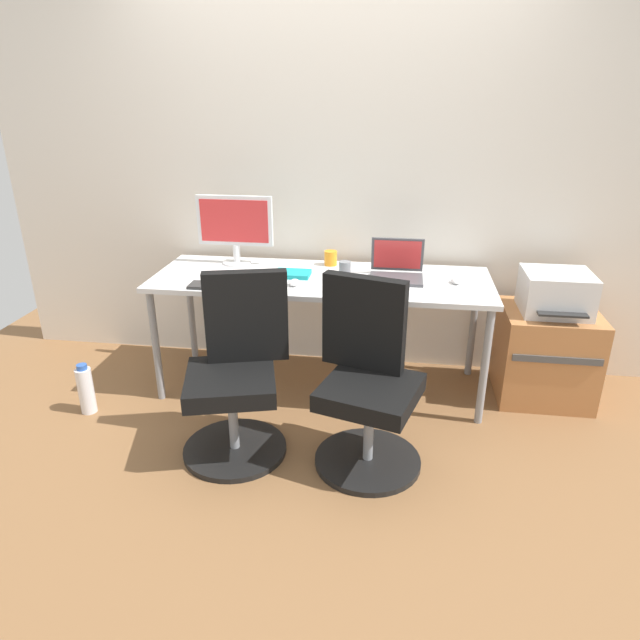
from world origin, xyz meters
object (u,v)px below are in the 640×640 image
at_px(office_chair_left, 237,375).
at_px(coffee_mug, 331,258).
at_px(printer, 556,292).
at_px(open_laptop, 397,269).
at_px(office_chair_right, 367,384).
at_px(water_bottle_on_floor, 86,390).
at_px(side_cabinet, 545,354).
at_px(desktop_monitor, 235,225).

xyz_separation_m(office_chair_left, coffee_mug, (0.36, 0.96, 0.35)).
xyz_separation_m(printer, coffee_mug, (-1.34, 0.18, 0.10)).
relative_size(printer, open_laptop, 1.29).
bearing_deg(office_chair_left, open_laptop, 44.54).
distance_m(office_chair_right, water_bottle_on_floor, 1.68).
distance_m(office_chair_right, open_laptop, 0.85).
height_order(office_chair_left, printer, office_chair_left).
xyz_separation_m(side_cabinet, open_laptop, (-0.92, -0.02, 0.51)).
relative_size(office_chair_left, desktop_monitor, 1.96).
relative_size(printer, water_bottle_on_floor, 1.29).
height_order(water_bottle_on_floor, open_laptop, open_laptop).
xyz_separation_m(water_bottle_on_floor, coffee_mug, (1.34, 0.76, 0.63)).
distance_m(printer, open_laptop, 0.93).
height_order(side_cabinet, open_laptop, open_laptop).
xyz_separation_m(printer, water_bottle_on_floor, (-2.68, -0.59, -0.53)).
relative_size(water_bottle_on_floor, desktop_monitor, 0.65).
relative_size(water_bottle_on_floor, open_laptop, 1.00).
xyz_separation_m(office_chair_right, printer, (1.03, 0.79, 0.25)).
bearing_deg(side_cabinet, printer, -90.00).
bearing_deg(open_laptop, side_cabinet, 1.43).
height_order(water_bottle_on_floor, coffee_mug, coffee_mug).
bearing_deg(water_bottle_on_floor, printer, 12.31).
distance_m(office_chair_left, side_cabinet, 1.88).
xyz_separation_m(office_chair_right, water_bottle_on_floor, (-1.65, 0.20, -0.28)).
xyz_separation_m(side_cabinet, coffee_mug, (-1.34, 0.18, 0.50)).
distance_m(open_laptop, coffee_mug, 0.46).
bearing_deg(desktop_monitor, side_cabinet, -3.84).
height_order(water_bottle_on_floor, desktop_monitor, desktop_monitor).
height_order(desktop_monitor, open_laptop, desktop_monitor).
bearing_deg(office_chair_right, open_laptop, 81.69).
height_order(office_chair_right, desktop_monitor, desktop_monitor).
xyz_separation_m(office_chair_left, water_bottle_on_floor, (-0.98, 0.20, -0.28)).
xyz_separation_m(open_laptop, coffee_mug, (-0.42, 0.20, -0.01)).
distance_m(office_chair_left, office_chair_right, 0.66).
distance_m(side_cabinet, open_laptop, 1.05).
height_order(office_chair_left, open_laptop, open_laptop).
bearing_deg(office_chair_right, coffee_mug, 107.63).
relative_size(office_chair_right, desktop_monitor, 1.96).
distance_m(side_cabinet, desktop_monitor, 2.07).
xyz_separation_m(printer, open_laptop, (-0.92, -0.02, 0.11)).
bearing_deg(office_chair_right, printer, 37.22).
xyz_separation_m(side_cabinet, water_bottle_on_floor, (-2.68, -0.59, -0.13)).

